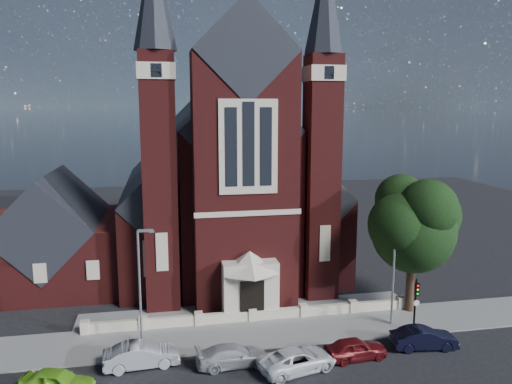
% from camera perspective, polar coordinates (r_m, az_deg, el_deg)
% --- Properties ---
extents(ground, '(120.00, 120.00, 0.00)m').
position_cam_1_polar(ground, '(46.49, -2.37, -10.33)').
color(ground, black).
rests_on(ground, ground).
extents(pavement_strip, '(60.00, 5.00, 0.12)m').
position_cam_1_polar(pavement_strip, '(36.93, 0.14, -15.82)').
color(pavement_strip, slate).
rests_on(pavement_strip, ground).
extents(forecourt_paving, '(26.00, 3.00, 0.14)m').
position_cam_1_polar(forecourt_paving, '(40.52, -0.97, -13.43)').
color(forecourt_paving, slate).
rests_on(forecourt_paving, ground).
extents(forecourt_wall, '(24.00, 0.40, 0.90)m').
position_cam_1_polar(forecourt_wall, '(38.72, -0.44, -14.57)').
color(forecourt_wall, beige).
rests_on(forecourt_wall, ground).
extents(church, '(20.01, 34.90, 29.20)m').
position_cam_1_polar(church, '(52.14, -3.72, 1.14)').
color(church, '#541716').
rests_on(church, ground).
extents(parish_hall, '(12.00, 12.20, 10.24)m').
position_cam_1_polar(parish_hall, '(48.69, -22.00, -5.18)').
color(parish_hall, '#541716').
rests_on(parish_hall, ground).
extents(street_tree, '(6.40, 6.60, 10.70)m').
position_cam_1_polar(street_tree, '(39.88, 17.90, -3.76)').
color(street_tree, black).
rests_on(street_tree, ground).
extents(street_lamp_left, '(1.16, 0.22, 8.09)m').
position_cam_1_polar(street_lamp_left, '(34.18, -13.02, -9.89)').
color(street_lamp_left, gray).
rests_on(street_lamp_left, ground).
extents(street_lamp_right, '(1.16, 0.22, 8.09)m').
position_cam_1_polar(street_lamp_right, '(37.90, 15.60, -8.04)').
color(street_lamp_right, gray).
rests_on(street_lamp_right, ground).
extents(traffic_signal, '(0.28, 0.42, 4.00)m').
position_cam_1_polar(traffic_signal, '(37.66, 17.80, -11.52)').
color(traffic_signal, black).
rests_on(traffic_signal, ground).
extents(car_lime_van, '(4.41, 2.74, 1.40)m').
position_cam_1_polar(car_lime_van, '(31.91, -21.77, -19.50)').
color(car_lime_van, '#80CE29').
rests_on(car_lime_van, ground).
extents(car_silver_a, '(4.74, 2.02, 1.52)m').
position_cam_1_polar(car_silver_a, '(33.19, -12.96, -17.72)').
color(car_silver_a, '#A8AAB0').
rests_on(car_silver_a, ground).
extents(car_silver_b, '(4.66, 2.19, 1.31)m').
position_cam_1_polar(car_silver_b, '(32.64, -2.73, -18.17)').
color(car_silver_b, '#A6AAAE').
rests_on(car_silver_b, ground).
extents(car_white_suv, '(5.38, 3.48, 1.38)m').
position_cam_1_polar(car_white_suv, '(32.19, 4.76, -18.55)').
color(car_white_suv, white).
rests_on(car_white_suv, ground).
extents(car_dark_red, '(4.19, 1.97, 1.39)m').
position_cam_1_polar(car_dark_red, '(33.93, 11.28, -17.14)').
color(car_dark_red, '#5F1014').
rests_on(car_dark_red, ground).
extents(car_navy, '(4.48, 1.96, 1.43)m').
position_cam_1_polar(car_navy, '(36.35, 18.65, -15.55)').
color(car_navy, black).
rests_on(car_navy, ground).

